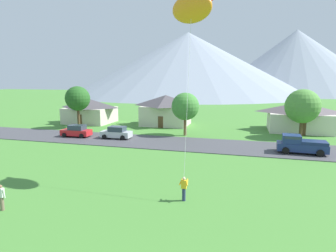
{
  "coord_description": "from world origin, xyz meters",
  "views": [
    {
      "loc": [
        5.39,
        -4.94,
        8.14
      ],
      "look_at": [
        -0.97,
        17.67,
        4.29
      ],
      "focal_mm": 30.2,
      "sensor_mm": 36.0,
      "label": 1
    }
  ],
  "objects_px": {
    "house_right_center": "(299,116)",
    "parked_car_silver_west_end": "(117,133)",
    "tree_center": "(302,106)",
    "house_leftmost": "(166,110)",
    "tree_near_left": "(78,99)",
    "parked_car_red_mid_west": "(76,131)",
    "kite_flyer_with_kite": "(192,10)",
    "watcher_person": "(1,197)",
    "house_left_center": "(90,110)",
    "pickup_truck_navy_west_side": "(300,144)",
    "tree_left_of_center": "(185,107)"
  },
  "relations": [
    {
      "from": "house_right_center",
      "to": "tree_near_left",
      "type": "distance_m",
      "value": 36.46
    },
    {
      "from": "parked_car_red_mid_west",
      "to": "watcher_person",
      "type": "xyz_separation_m",
      "value": [
        8.85,
        -21.51,
        0.01
      ]
    },
    {
      "from": "house_right_center",
      "to": "tree_center",
      "type": "distance_m",
      "value": 6.04
    },
    {
      "from": "house_leftmost",
      "to": "tree_left_of_center",
      "type": "relative_size",
      "value": 1.38
    },
    {
      "from": "house_leftmost",
      "to": "house_left_center",
      "type": "relative_size",
      "value": 0.98
    },
    {
      "from": "pickup_truck_navy_west_side",
      "to": "parked_car_red_mid_west",
      "type": "bearing_deg",
      "value": 177.37
    },
    {
      "from": "house_left_center",
      "to": "parked_car_silver_west_end",
      "type": "xyz_separation_m",
      "value": [
        11.58,
        -12.5,
        -1.48
      ]
    },
    {
      "from": "tree_near_left",
      "to": "tree_center",
      "type": "xyz_separation_m",
      "value": [
        35.09,
        1.43,
        -0.54
      ]
    },
    {
      "from": "watcher_person",
      "to": "parked_car_silver_west_end",
      "type": "bearing_deg",
      "value": 97.18
    },
    {
      "from": "parked_car_red_mid_west",
      "to": "house_left_center",
      "type": "bearing_deg",
      "value": 113.02
    },
    {
      "from": "tree_left_of_center",
      "to": "kite_flyer_with_kite",
      "type": "distance_m",
      "value": 20.88
    },
    {
      "from": "parked_car_red_mid_west",
      "to": "kite_flyer_with_kite",
      "type": "relative_size",
      "value": 0.29
    },
    {
      "from": "house_leftmost",
      "to": "house_right_center",
      "type": "xyz_separation_m",
      "value": [
        22.21,
        0.02,
        -0.42
      ]
    },
    {
      "from": "house_right_center",
      "to": "watcher_person",
      "type": "distance_m",
      "value": 42.21
    },
    {
      "from": "pickup_truck_navy_west_side",
      "to": "tree_left_of_center",
      "type": "bearing_deg",
      "value": 154.96
    },
    {
      "from": "tree_near_left",
      "to": "tree_center",
      "type": "relative_size",
      "value": 1.03
    },
    {
      "from": "parked_car_silver_west_end",
      "to": "pickup_truck_navy_west_side",
      "type": "height_order",
      "value": "pickup_truck_navy_west_side"
    },
    {
      "from": "tree_near_left",
      "to": "parked_car_silver_west_end",
      "type": "bearing_deg",
      "value": -32.57
    },
    {
      "from": "house_left_center",
      "to": "watcher_person",
      "type": "xyz_separation_m",
      "value": [
        14.35,
        -34.45,
        -1.47
      ]
    },
    {
      "from": "house_leftmost",
      "to": "tree_left_of_center",
      "type": "distance_m",
      "value": 10.27
    },
    {
      "from": "house_left_center",
      "to": "parked_car_silver_west_end",
      "type": "relative_size",
      "value": 2.11
    },
    {
      "from": "parked_car_red_mid_west",
      "to": "tree_near_left",
      "type": "bearing_deg",
      "value": 120.73
    },
    {
      "from": "house_right_center",
      "to": "kite_flyer_with_kite",
      "type": "bearing_deg",
      "value": -114.73
    },
    {
      "from": "pickup_truck_navy_west_side",
      "to": "house_left_center",
      "type": "bearing_deg",
      "value": 157.69
    },
    {
      "from": "house_right_center",
      "to": "parked_car_red_mid_west",
      "type": "bearing_deg",
      "value": -155.95
    },
    {
      "from": "parked_car_silver_west_end",
      "to": "tree_near_left",
      "type": "bearing_deg",
      "value": 147.43
    },
    {
      "from": "tree_left_of_center",
      "to": "parked_car_red_mid_west",
      "type": "relative_size",
      "value": 1.48
    },
    {
      "from": "parked_car_silver_west_end",
      "to": "watcher_person",
      "type": "bearing_deg",
      "value": -82.82
    },
    {
      "from": "tree_near_left",
      "to": "tree_center",
      "type": "distance_m",
      "value": 35.13
    },
    {
      "from": "tree_center",
      "to": "kite_flyer_with_kite",
      "type": "bearing_deg",
      "value": -119.07
    },
    {
      "from": "kite_flyer_with_kite",
      "to": "watcher_person",
      "type": "distance_m",
      "value": 18.34
    },
    {
      "from": "house_leftmost",
      "to": "parked_car_silver_west_end",
      "type": "height_order",
      "value": "house_leftmost"
    },
    {
      "from": "house_left_center",
      "to": "tree_center",
      "type": "bearing_deg",
      "value": -7.08
    },
    {
      "from": "house_leftmost",
      "to": "tree_center",
      "type": "height_order",
      "value": "tree_center"
    },
    {
      "from": "kite_flyer_with_kite",
      "to": "watcher_person",
      "type": "height_order",
      "value": "kite_flyer_with_kite"
    },
    {
      "from": "house_leftmost",
      "to": "parked_car_red_mid_west",
      "type": "bearing_deg",
      "value": -123.52
    },
    {
      "from": "tree_center",
      "to": "parked_car_red_mid_west",
      "type": "bearing_deg",
      "value": -164.78
    },
    {
      "from": "house_left_center",
      "to": "tree_center",
      "type": "relative_size",
      "value": 1.3
    },
    {
      "from": "house_leftmost",
      "to": "kite_flyer_with_kite",
      "type": "height_order",
      "value": "kite_flyer_with_kite"
    },
    {
      "from": "house_right_center",
      "to": "parked_car_silver_west_end",
      "type": "distance_m",
      "value": 28.9
    },
    {
      "from": "tree_center",
      "to": "tree_near_left",
      "type": "bearing_deg",
      "value": -177.66
    },
    {
      "from": "tree_left_of_center",
      "to": "parked_car_silver_west_end",
      "type": "height_order",
      "value": "tree_left_of_center"
    },
    {
      "from": "house_leftmost",
      "to": "pickup_truck_navy_west_side",
      "type": "bearing_deg",
      "value": -37.53
    },
    {
      "from": "tree_left_of_center",
      "to": "house_left_center",
      "type": "bearing_deg",
      "value": 159.74
    },
    {
      "from": "parked_car_red_mid_west",
      "to": "kite_flyer_with_kite",
      "type": "xyz_separation_m",
      "value": [
        19.13,
        -12.82,
        12.47
      ]
    },
    {
      "from": "parked_car_silver_west_end",
      "to": "parked_car_red_mid_west",
      "type": "distance_m",
      "value": 6.1
    },
    {
      "from": "parked_car_silver_west_end",
      "to": "parked_car_red_mid_west",
      "type": "height_order",
      "value": "same"
    },
    {
      "from": "tree_center",
      "to": "kite_flyer_with_kite",
      "type": "height_order",
      "value": "kite_flyer_with_kite"
    },
    {
      "from": "kite_flyer_with_kite",
      "to": "watcher_person",
      "type": "xyz_separation_m",
      "value": [
        -10.29,
        -8.68,
        -12.46
      ]
    },
    {
      "from": "parked_car_red_mid_west",
      "to": "pickup_truck_navy_west_side",
      "type": "bearing_deg",
      "value": -2.63
    }
  ]
}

